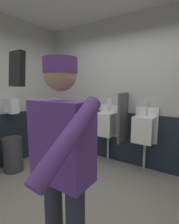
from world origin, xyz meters
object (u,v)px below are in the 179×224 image
(urinal_left, at_px, (106,124))
(soap_dispenser, at_px, (110,103))
(cell_phone, at_px, (17,69))
(person, at_px, (62,159))
(trash_bin, at_px, (13,154))
(hand_dryer, at_px, (11,106))
(urinal_middle, at_px, (144,129))

(urinal_left, distance_m, soap_dispenser, 0.43)
(cell_phone, bearing_deg, person, 121.64)
(urinal_left, relative_size, person, 0.73)
(soap_dispenser, bearing_deg, person, -71.33)
(urinal_left, xyz_separation_m, trash_bin, (-1.19, -1.30, -0.47))
(cell_phone, bearing_deg, trash_bin, 151.12)
(hand_dryer, relative_size, soap_dispenser, 1.56)
(trash_bin, distance_m, soap_dispenser, 2.06)
(cell_phone, distance_m, soap_dispenser, 2.92)
(person, bearing_deg, urinal_middle, 90.16)
(soap_dispenser, bearing_deg, urinal_middle, -9.18)
(urinal_left, distance_m, urinal_middle, 0.75)
(urinal_left, distance_m, hand_dryer, 1.84)
(urinal_middle, relative_size, person, 0.73)
(urinal_left, bearing_deg, hand_dryer, -140.34)
(hand_dryer, bearing_deg, soap_dispenser, 42.24)
(urinal_middle, bearing_deg, trash_bin, -146.18)
(person, xyz_separation_m, hand_dryer, (-2.14, 0.94, 0.15))
(urinal_left, relative_size, soap_dispenser, 6.89)
(urinal_left, xyz_separation_m, soap_dispenser, (0.01, 0.12, 0.41))
(urinal_left, relative_size, urinal_middle, 1.00)
(trash_bin, relative_size, hand_dryer, 2.19)
(person, bearing_deg, cell_phone, -59.29)
(person, relative_size, trash_bin, 2.77)
(trash_bin, relative_size, soap_dispenser, 3.41)
(hand_dryer, bearing_deg, urinal_middle, 28.27)
(trash_bin, bearing_deg, person, -21.94)
(urinal_middle, height_order, hand_dryer, hand_dryer)
(urinal_left, distance_m, person, 2.23)
(urinal_left, height_order, urinal_middle, same)
(hand_dryer, bearing_deg, cell_phone, -30.53)
(urinal_middle, distance_m, cell_phone, 2.72)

